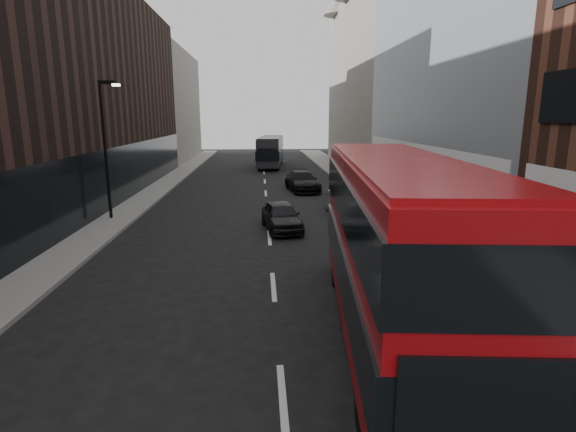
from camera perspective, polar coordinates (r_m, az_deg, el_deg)
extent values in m
cube|color=slate|center=(32.18, 10.67, 2.81)|extent=(3.00, 80.00, 0.15)
cube|color=slate|center=(32.11, -17.26, 2.44)|extent=(2.00, 80.00, 0.15)
cube|color=#A0A6AB|center=(29.61, 21.58, 20.66)|extent=(5.00, 22.00, 20.00)
cube|color=silver|center=(28.60, 15.99, 5.04)|extent=(0.35, 21.00, 3.80)
cube|color=slate|center=(51.26, 10.26, 16.41)|extent=(5.00, 24.00, 18.00)
cube|color=black|center=(37.46, -21.52, 14.17)|extent=(5.00, 24.00, 14.00)
cube|color=slate|center=(58.81, -14.87, 13.24)|extent=(5.00, 20.00, 13.00)
cylinder|color=black|center=(25.08, -22.17, 7.63)|extent=(0.16, 0.16, 7.00)
cube|color=black|center=(24.95, -21.93, 15.47)|extent=(0.90, 0.15, 0.18)
cube|color=#FFF2CC|center=(24.82, -21.00, 15.28)|extent=(0.35, 0.22, 0.12)
cube|color=#99090D|center=(11.12, 13.45, -3.55)|extent=(3.56, 11.18, 3.99)
cube|color=black|center=(11.31, 13.28, -6.71)|extent=(3.68, 11.24, 1.10)
cube|color=black|center=(10.88, 13.73, 1.77)|extent=(3.68, 11.24, 1.10)
cube|color=black|center=(6.46, 23.39, -21.60)|extent=(2.12, 0.29, 1.40)
cube|color=black|center=(16.52, 9.67, 0.10)|extent=(2.12, 0.29, 1.40)
cube|color=#99090D|center=(10.75, 14.00, 6.90)|extent=(3.41, 10.73, 0.12)
cylinder|color=black|center=(14.87, 6.25, -6.82)|extent=(0.40, 1.02, 1.00)
cylinder|color=black|center=(15.19, 14.60, -6.74)|extent=(0.40, 1.02, 1.00)
cylinder|color=black|center=(8.59, 9.86, -22.57)|extent=(0.40, 1.02, 1.00)
cylinder|color=black|center=(9.14, 24.66, -21.26)|extent=(0.40, 1.02, 1.00)
cube|color=black|center=(49.10, -2.20, 8.30)|extent=(3.17, 10.04, 2.78)
cube|color=black|center=(49.12, -2.20, 8.09)|extent=(3.29, 10.10, 0.99)
cube|color=black|center=(44.17, -2.65, 7.76)|extent=(1.91, 0.26, 1.26)
cube|color=black|center=(54.05, -1.83, 8.65)|extent=(1.91, 0.26, 1.26)
cube|color=black|center=(49.02, -2.22, 9.96)|extent=(3.04, 9.64, 0.12)
cylinder|color=black|center=(52.43, -3.01, 7.14)|extent=(0.35, 0.92, 0.90)
cylinder|color=black|center=(52.30, -0.88, 7.14)|extent=(0.35, 0.92, 0.90)
cylinder|color=black|center=(46.17, -3.67, 6.39)|extent=(0.35, 0.92, 0.90)
cylinder|color=black|center=(46.02, -1.25, 6.39)|extent=(0.35, 0.92, 0.90)
imported|color=black|center=(21.75, -0.84, 0.02)|extent=(2.14, 4.21, 1.37)
imported|color=#919599|center=(25.31, 6.89, 1.64)|extent=(1.48, 3.99, 1.30)
imported|color=black|center=(33.24, 1.81, 4.45)|extent=(2.59, 5.12, 1.43)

